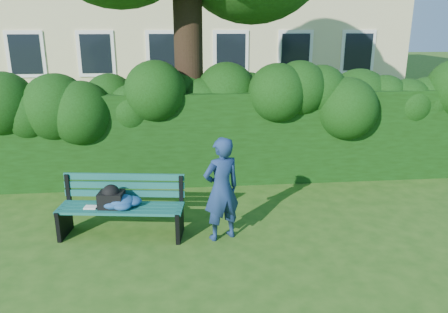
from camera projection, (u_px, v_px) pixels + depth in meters
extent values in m
plane|color=#295516|center=(228.00, 225.00, 6.88)|extent=(80.00, 80.00, 0.00)
cube|color=white|center=(26.00, 54.00, 15.20)|extent=(1.30, 0.08, 1.60)
cube|color=black|center=(25.00, 54.00, 15.16)|extent=(1.05, 0.04, 1.35)
cube|color=white|center=(96.00, 54.00, 15.43)|extent=(1.30, 0.08, 1.60)
cube|color=black|center=(96.00, 54.00, 15.39)|extent=(1.05, 0.04, 1.35)
cube|color=white|center=(164.00, 53.00, 15.66)|extent=(1.30, 0.08, 1.60)
cube|color=black|center=(164.00, 53.00, 15.62)|extent=(1.05, 0.04, 1.35)
cube|color=white|center=(231.00, 53.00, 15.89)|extent=(1.30, 0.08, 1.60)
cube|color=black|center=(231.00, 53.00, 15.86)|extent=(1.05, 0.04, 1.35)
cube|color=white|center=(295.00, 52.00, 16.13)|extent=(1.30, 0.08, 1.60)
cube|color=black|center=(295.00, 52.00, 16.09)|extent=(1.05, 0.04, 1.35)
cube|color=white|center=(358.00, 52.00, 16.36)|extent=(1.30, 0.08, 1.60)
cube|color=black|center=(358.00, 52.00, 16.32)|extent=(1.05, 0.04, 1.35)
cube|color=black|center=(216.00, 135.00, 8.70)|extent=(10.00, 1.00, 1.80)
cylinder|color=black|center=(189.00, 52.00, 8.51)|extent=(0.56, 0.56, 5.02)
cube|color=#0D4240|center=(117.00, 213.00, 6.23)|extent=(1.82, 0.35, 0.04)
cube|color=#0D4240|center=(120.00, 210.00, 6.34)|extent=(1.82, 0.35, 0.04)
cube|color=#0D4240|center=(122.00, 207.00, 6.46)|extent=(1.82, 0.35, 0.04)
cube|color=#0D4240|center=(124.00, 203.00, 6.57)|extent=(1.82, 0.35, 0.04)
cube|color=#0D4240|center=(125.00, 193.00, 6.61)|extent=(1.81, 0.29, 0.10)
cube|color=#0D4240|center=(124.00, 185.00, 6.58)|extent=(1.81, 0.29, 0.10)
cube|color=#0D4240|center=(124.00, 177.00, 6.55)|extent=(1.81, 0.29, 0.10)
cube|color=black|center=(64.00, 222.00, 6.50)|extent=(0.13, 0.50, 0.44)
cube|color=black|center=(68.00, 188.00, 6.62)|extent=(0.07, 0.07, 0.45)
cube|color=black|center=(62.00, 209.00, 6.38)|extent=(0.12, 0.42, 0.05)
cube|color=black|center=(180.00, 223.00, 6.44)|extent=(0.13, 0.50, 0.44)
cube|color=black|center=(181.00, 190.00, 6.56)|extent=(0.07, 0.07, 0.45)
cube|color=black|center=(179.00, 211.00, 6.32)|extent=(0.12, 0.42, 0.05)
cube|color=white|center=(91.00, 207.00, 6.36)|extent=(0.20, 0.15, 0.02)
cube|color=black|center=(111.00, 199.00, 6.36)|extent=(0.39, 0.33, 0.23)
imported|color=navy|center=(222.00, 189.00, 6.25)|extent=(0.66, 0.56, 1.54)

